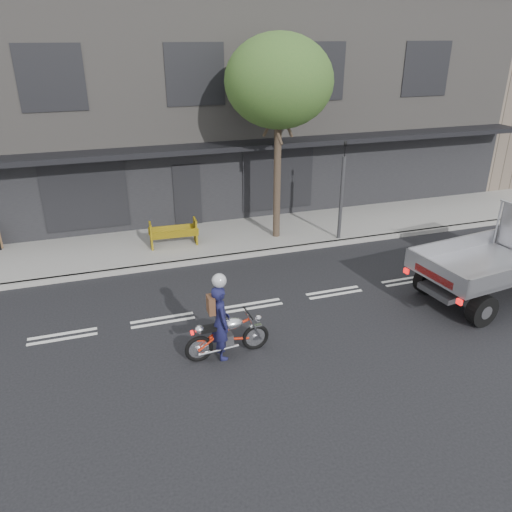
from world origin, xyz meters
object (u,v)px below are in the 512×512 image
object	(u,v)px
street_tree	(279,82)
rider	(221,322)
motorcycle	(228,335)
construction_barrier	(175,235)
traffic_light_pole	(341,196)

from	to	relation	value
street_tree	rider	bearing A→B (deg)	-120.10
motorcycle	rider	xyz separation A→B (m)	(-0.15, -0.00, 0.36)
rider	construction_barrier	world-z (taller)	rider
street_tree	traffic_light_pole	xyz separation A→B (m)	(2.00, -0.85, -3.63)
motorcycle	construction_barrier	world-z (taller)	construction_barrier
street_tree	construction_barrier	world-z (taller)	street_tree
street_tree	motorcycle	world-z (taller)	street_tree
street_tree	rider	size ratio (longest dim) A/B	3.83
traffic_light_pole	street_tree	bearing A→B (deg)	156.97
motorcycle	rider	world-z (taller)	rider
rider	construction_barrier	distance (m)	6.17
street_tree	motorcycle	bearing A→B (deg)	-119.03
traffic_light_pole	rider	xyz separation A→B (m)	(-5.55, -5.27, -0.77)
traffic_light_pole	motorcycle	xyz separation A→B (m)	(-5.40, -5.27, -1.13)
rider	motorcycle	bearing A→B (deg)	-92.50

